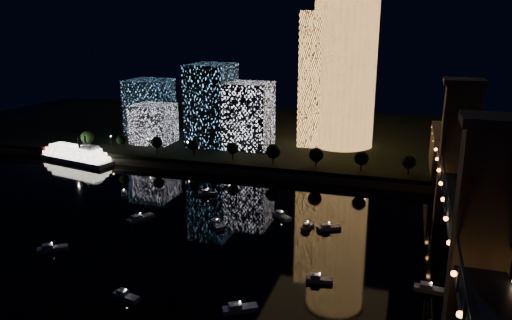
# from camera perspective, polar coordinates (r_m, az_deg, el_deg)

# --- Properties ---
(ground) EXTENTS (520.00, 520.00, 0.00)m
(ground) POSITION_cam_1_polar(r_m,az_deg,el_deg) (151.51, -3.36, -11.13)
(ground) COLOR black
(ground) RESTS_ON ground
(far_bank) EXTENTS (420.00, 160.00, 5.00)m
(far_bank) POSITION_cam_1_polar(r_m,az_deg,el_deg) (297.86, 7.53, 2.64)
(far_bank) COLOR black
(far_bank) RESTS_ON ground
(seawall) EXTENTS (420.00, 6.00, 3.00)m
(seawall) POSITION_cam_1_polar(r_m,az_deg,el_deg) (224.13, 4.03, -1.79)
(seawall) COLOR #6B5E4C
(seawall) RESTS_ON ground
(tower_cylindrical) EXTENTS (34.00, 34.00, 86.71)m
(tower_cylindrical) POSITION_cam_1_polar(r_m,az_deg,el_deg) (262.51, 10.13, 10.99)
(tower_cylindrical) COLOR #FFAB51
(tower_cylindrical) RESTS_ON far_bank
(tower_rectangular) EXTENTS (21.52, 21.52, 68.46)m
(tower_rectangular) POSITION_cam_1_polar(r_m,az_deg,el_deg) (263.60, 7.65, 9.09)
(tower_rectangular) COLOR #FFAB51
(tower_rectangular) RESTS_ON far_bank
(midrise_blocks) EXTENTS (88.41, 43.70, 42.16)m
(midrise_blocks) POSITION_cam_1_polar(r_m,az_deg,el_deg) (272.12, -6.62, 5.70)
(midrise_blocks) COLOR silver
(midrise_blocks) RESTS_ON far_bank
(truss_bridge) EXTENTS (13.00, 266.00, 50.00)m
(truss_bridge) POSITION_cam_1_polar(r_m,az_deg,el_deg) (140.99, 22.90, -7.24)
(truss_bridge) COLOR #18274C
(truss_bridge) RESTS_ON ground
(riverboat) EXTENTS (46.75, 18.97, 13.82)m
(riverboat) POSITION_cam_1_polar(r_m,az_deg,el_deg) (267.82, -20.17, 0.60)
(riverboat) COLOR silver
(riverboat) RESTS_ON ground
(motorboats) EXTENTS (123.98, 84.51, 2.78)m
(motorboats) POSITION_cam_1_polar(r_m,az_deg,el_deg) (162.77, -3.96, -8.86)
(motorboats) COLOR silver
(motorboats) RESTS_ON ground
(esplanade_trees) EXTENTS (166.39, 6.88, 8.94)m
(esplanade_trees) POSITION_cam_1_polar(r_m,az_deg,el_deg) (234.73, -2.13, 1.30)
(esplanade_trees) COLOR black
(esplanade_trees) RESTS_ON far_bank
(street_lamps) EXTENTS (132.70, 0.70, 5.65)m
(street_lamps) POSITION_cam_1_polar(r_m,az_deg,el_deg) (242.72, -3.11, 1.41)
(street_lamps) COLOR black
(street_lamps) RESTS_ON far_bank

